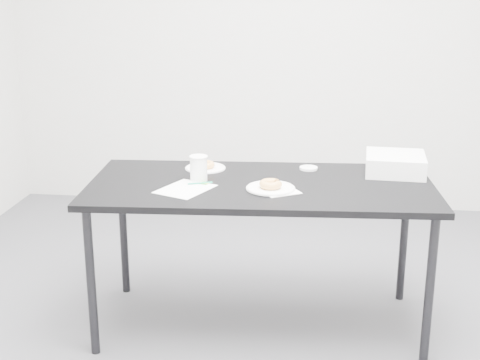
# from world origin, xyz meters

# --- Properties ---
(floor) EXTENTS (4.00, 4.00, 0.00)m
(floor) POSITION_xyz_m (0.00, 0.00, 0.00)
(floor) COLOR #46454A
(floor) RESTS_ON ground
(wall_back) EXTENTS (4.00, 0.02, 2.70)m
(wall_back) POSITION_xyz_m (0.00, 2.00, 1.35)
(wall_back) COLOR silver
(wall_back) RESTS_ON floor
(table) EXTENTS (1.69, 0.87, 0.75)m
(table) POSITION_xyz_m (0.06, 0.09, 0.69)
(table) COLOR black
(table) RESTS_ON floor
(scorecard) EXTENTS (0.29, 0.31, 0.00)m
(scorecard) POSITION_xyz_m (-0.28, -0.05, 0.75)
(scorecard) COLOR white
(scorecard) RESTS_ON table
(logo_patch) EXTENTS (0.05, 0.05, 0.00)m
(logo_patch) POSITION_xyz_m (-0.20, 0.04, 0.75)
(logo_patch) COLOR green
(logo_patch) RESTS_ON scorecard
(pen) EXTENTS (0.11, 0.05, 0.01)m
(pen) POSITION_xyz_m (-0.22, 0.03, 0.76)
(pen) COLOR #0C8C68
(pen) RESTS_ON scorecard
(napkin) EXTENTS (0.22, 0.22, 0.00)m
(napkin) POSITION_xyz_m (0.16, -0.03, 0.75)
(napkin) COLOR white
(napkin) RESTS_ON table
(plate_near) EXTENTS (0.23, 0.23, 0.01)m
(plate_near) POSITION_xyz_m (0.12, -0.01, 0.76)
(plate_near) COLOR white
(plate_near) RESTS_ON napkin
(donut_near) EXTENTS (0.14, 0.14, 0.04)m
(donut_near) POSITION_xyz_m (0.12, -0.01, 0.78)
(donut_near) COLOR gold
(donut_near) RESTS_ON plate_near
(plate_far) EXTENTS (0.21, 0.21, 0.01)m
(plate_far) POSITION_xyz_m (-0.24, 0.30, 0.75)
(plate_far) COLOR white
(plate_far) RESTS_ON table
(donut_far) EXTENTS (0.13, 0.13, 0.03)m
(donut_far) POSITION_xyz_m (-0.24, 0.30, 0.77)
(donut_far) COLOR gold
(donut_far) RESTS_ON plate_far
(coffee_cup) EXTENTS (0.08, 0.08, 0.12)m
(coffee_cup) POSITION_xyz_m (-0.24, 0.09, 0.81)
(coffee_cup) COLOR white
(coffee_cup) RESTS_ON table
(cup_lid) EXTENTS (0.09, 0.09, 0.01)m
(cup_lid) POSITION_xyz_m (0.29, 0.36, 0.76)
(cup_lid) COLOR white
(cup_lid) RESTS_ON table
(bakery_box) EXTENTS (0.31, 0.31, 0.10)m
(bakery_box) POSITION_xyz_m (0.72, 0.34, 0.80)
(bakery_box) COLOR white
(bakery_box) RESTS_ON table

